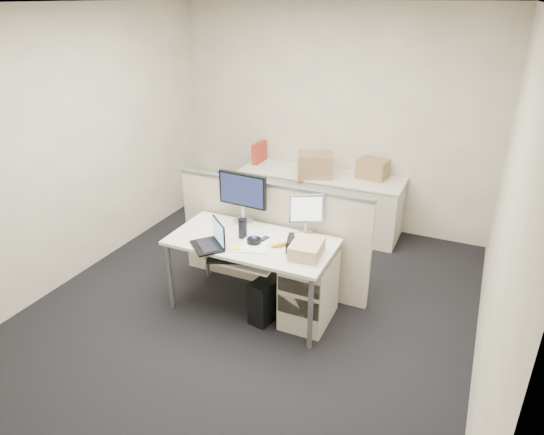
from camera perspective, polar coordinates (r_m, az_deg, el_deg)
The scene contains 29 objects.
floor at distance 4.78m, azimuth -2.25°, elevation -10.54°, with size 4.00×4.50×0.01m, color black.
ceiling at distance 3.90m, azimuth -2.97°, elevation 23.93°, with size 4.00×4.50×0.01m, color white.
wall_back at distance 6.15m, azimuth 7.09°, elevation 11.39°, with size 4.00×0.02×2.70m, color #B4A99B.
wall_front at distance 2.57m, azimuth -26.17°, elevation -11.27°, with size 4.00×0.02×2.70m, color #B4A99B.
wall_left at distance 5.32m, azimuth -22.37°, elevation 7.59°, with size 0.02×4.50×2.70m, color #B4A99B.
wall_right at distance 3.75m, azimuth 25.86°, elevation 0.15°, with size 0.02×4.50×2.70m, color #B4A99B.
desk at distance 4.43m, azimuth -2.40°, elevation -3.45°, with size 1.50×0.75×0.73m.
keyboard_tray at distance 4.31m, azimuth -3.46°, elevation -5.00°, with size 0.62×0.32×0.02m, color silver.
drawer_pedestal at distance 4.45m, azimuth 4.39°, elevation -8.40°, with size 0.40×0.55×0.65m, color beige.
cubicle_partition at distance 4.83m, azimuth -0.01°, elevation -2.37°, with size 2.00×0.06×1.10m, color beige.
back_counter at distance 6.17m, azimuth 5.69°, elevation 1.81°, with size 2.00×0.60×0.72m, color beige.
monitor_main at distance 4.65m, azimuth -3.46°, elevation 2.30°, with size 0.50×0.19×0.50m, color black.
monitor_small at distance 4.43m, azimuth 4.03°, elevation 0.29°, with size 0.32×0.16×0.39m, color #B7B7BC.
laptop at distance 4.26m, azimuth -7.74°, elevation -2.10°, with size 0.31×0.23×0.23m, color black.
trackball at distance 4.32m, azimuth -2.12°, elevation -2.81°, with size 0.13×0.13×0.05m, color black.
desk_phone at distance 4.22m, azimuth 3.37°, elevation -3.34°, with size 0.24×0.20×0.08m, color black.
paper_stack at distance 4.30m, azimuth -1.99°, elevation -3.26°, with size 0.23×0.30×0.01m, color white.
sticky_pad at distance 4.27m, azimuth -4.10°, elevation -3.51°, with size 0.08×0.08×0.01m, color #FFF94B.
travel_mug at distance 4.41m, azimuth -3.48°, elevation -1.35°, with size 0.08×0.08×0.17m, color black.
banana at distance 4.28m, azimuth 0.94°, elevation -3.17°, with size 0.18×0.04×0.04m, color yellow.
cellphone at distance 4.39m, azimuth -0.95°, elevation -2.59°, with size 0.06×0.11×0.01m, color black.
manila_folders at distance 4.13m, azimuth 4.11°, elevation -3.69°, with size 0.25×0.32×0.12m, color tan.
keyboard at distance 4.29m, azimuth -4.31°, elevation -4.81°, with size 0.49×0.18×0.03m, color black.
pc_tower_desk at distance 4.55m, azimuth -0.30°, elevation -9.29°, with size 0.18×0.45×0.42m, color black.
pc_tower_spare_dark at distance 6.87m, azimuth -5.58°, elevation 2.79°, with size 0.17×0.42×0.39m, color black.
pc_tower_spare_silver at distance 6.98m, azimuth -7.38°, elevation 3.36°, with size 0.20×0.49×0.46m, color #B7B7BC.
cardboard_box_left at distance 5.90m, azimuth 5.06°, elevation 6.07°, with size 0.41×0.31×0.31m, color #9D7B48.
cardboard_box_right at distance 5.96m, azimuth 11.75°, elevation 5.54°, with size 0.34×0.27×0.25m, color #9D7B48.
red_binder at distance 6.40m, azimuth -1.50°, elevation 7.59°, with size 0.07×0.31×0.29m, color #9F2D1C.
Camera 1 is at (1.78, -3.47, 2.76)m, focal length 32.00 mm.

